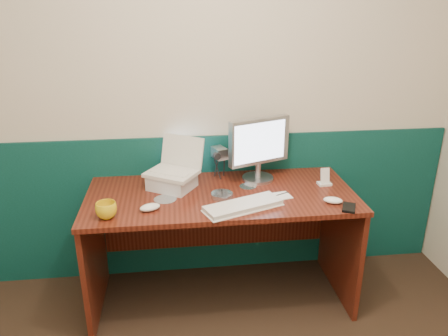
{
  "coord_description": "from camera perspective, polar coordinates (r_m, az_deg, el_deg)",
  "views": [
    {
      "loc": [
        -0.12,
        -0.98,
        1.83
      ],
      "look_at": [
        0.14,
        1.23,
        0.97
      ],
      "focal_mm": 35.0,
      "sensor_mm": 36.0,
      "label": 1
    }
  ],
  "objects": [
    {
      "name": "music_player",
      "position": [
        2.78,
        13.06,
        -0.96
      ],
      "size": [
        0.06,
        0.03,
        0.1
      ],
      "primitive_type": "cube",
      "rotation": [
        -0.17,
        0.0,
        0.11
      ],
      "color": "white",
      "rests_on": "dock"
    },
    {
      "name": "desk",
      "position": [
        2.79,
        -0.37,
        -10.35
      ],
      "size": [
        1.6,
        0.7,
        0.75
      ],
      "primitive_type": "cube",
      "color": "#3B120A",
      "rests_on": "ground"
    },
    {
      "name": "cd_spindle",
      "position": [
        2.55,
        -0.27,
        -3.57
      ],
      "size": [
        0.13,
        0.13,
        0.03
      ],
      "primitive_type": "cylinder",
      "color": "#AFB4C0",
      "rests_on": "desk"
    },
    {
      "name": "camcorder",
      "position": [
        2.81,
        -0.61,
        0.85
      ],
      "size": [
        0.14,
        0.17,
        0.22
      ],
      "primitive_type": null,
      "rotation": [
        0.0,
        0.0,
        0.37
      ],
      "color": "#ACACB1",
      "rests_on": "desk"
    },
    {
      "name": "pen",
      "position": [
        2.61,
        7.29,
        -3.47
      ],
      "size": [
        0.12,
        0.06,
        0.01
      ],
      "primitive_type": "cylinder",
      "rotation": [
        0.0,
        1.57,
        0.46
      ],
      "color": "black",
      "rests_on": "desk"
    },
    {
      "name": "keyboard",
      "position": [
        2.43,
        2.51,
        -5.01
      ],
      "size": [
        0.46,
        0.29,
        0.03
      ],
      "primitive_type": "cube",
      "rotation": [
        0.0,
        0.0,
        0.37
      ],
      "color": "silver",
      "rests_on": "desk"
    },
    {
      "name": "laptop",
      "position": [
        2.62,
        -6.96,
        1.5
      ],
      "size": [
        0.36,
        0.34,
        0.24
      ],
      "primitive_type": null,
      "rotation": [
        0.0,
        0.0,
        -0.56
      ],
      "color": "silver",
      "rests_on": "laptop_riser"
    },
    {
      "name": "papers",
      "position": [
        2.59,
        7.0,
        -3.7
      ],
      "size": [
        0.17,
        0.13,
        0.0
      ],
      "primitive_type": "cube",
      "rotation": [
        0.0,
        0.0,
        0.21
      ],
      "color": "white",
      "rests_on": "desk"
    },
    {
      "name": "mouse_right",
      "position": [
        2.56,
        14.05,
        -4.11
      ],
      "size": [
        0.12,
        0.1,
        0.04
      ],
      "primitive_type": "ellipsoid",
      "rotation": [
        0.0,
        0.0,
        -0.39
      ],
      "color": "white",
      "rests_on": "desk"
    },
    {
      "name": "wainscot",
      "position": [
        3.03,
        -3.79,
        -4.95
      ],
      "size": [
        3.48,
        0.02,
        1.0
      ],
      "primitive_type": "cube",
      "color": "#07312C",
      "rests_on": "ground"
    },
    {
      "name": "back_wall",
      "position": [
        2.8,
        -4.17,
        9.09
      ],
      "size": [
        3.5,
        0.04,
        2.5
      ],
      "primitive_type": "cube",
      "color": "beige",
      "rests_on": "ground"
    },
    {
      "name": "cd_loose_b",
      "position": [
        2.71,
        3.14,
        -2.4
      ],
      "size": [
        0.11,
        0.11,
        0.0
      ],
      "primitive_type": "cylinder",
      "color": "silver",
      "rests_on": "desk"
    },
    {
      "name": "pda",
      "position": [
        2.52,
        16.0,
        -4.99
      ],
      "size": [
        0.11,
        0.14,
        0.01
      ],
      "primitive_type": "cube",
      "rotation": [
        0.0,
        0.0,
        -0.43
      ],
      "color": "black",
      "rests_on": "desk"
    },
    {
      "name": "mouse_left",
      "position": [
        2.43,
        -9.65,
        -5.08
      ],
      "size": [
        0.13,
        0.1,
        0.04
      ],
      "primitive_type": "ellipsoid",
      "rotation": [
        0.0,
        0.0,
        0.36
      ],
      "color": "white",
      "rests_on": "desk"
    },
    {
      "name": "cd_loose_a",
      "position": [
        2.56,
        -7.69,
        -4.05
      ],
      "size": [
        0.13,
        0.13,
        0.0
      ],
      "primitive_type": "cylinder",
      "color": "#B3BBC4",
      "rests_on": "desk"
    },
    {
      "name": "monitor",
      "position": [
        2.75,
        4.54,
        2.45
      ],
      "size": [
        0.42,
        0.26,
        0.41
      ],
      "primitive_type": null,
      "rotation": [
        0.0,
        0.0,
        0.37
      ],
      "color": "#A6A6AB",
      "rests_on": "desk"
    },
    {
      "name": "dock",
      "position": [
        2.8,
        12.97,
        -2.0
      ],
      "size": [
        0.09,
        0.07,
        0.02
      ],
      "primitive_type": "cube",
      "rotation": [
        0.0,
        0.0,
        0.11
      ],
      "color": "white",
      "rests_on": "desk"
    },
    {
      "name": "mug",
      "position": [
        2.39,
        -15.12,
        -5.34
      ],
      "size": [
        0.14,
        0.14,
        0.09
      ],
      "primitive_type": "imported",
      "rotation": [
        0.0,
        0.0,
        0.34
      ],
      "color": "gold",
      "rests_on": "desk"
    },
    {
      "name": "laptop_riser",
      "position": [
        2.68,
        -6.8,
        -1.77
      ],
      "size": [
        0.32,
        0.31,
        0.09
      ],
      "primitive_type": "cube",
      "rotation": [
        0.0,
        0.0,
        -0.56
      ],
      "color": "silver",
      "rests_on": "desk"
    }
  ]
}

